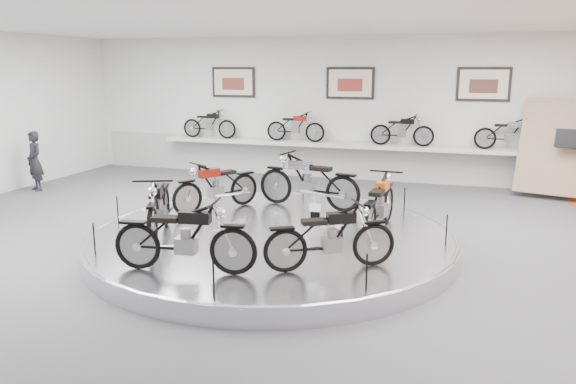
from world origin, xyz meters
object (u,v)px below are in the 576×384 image
(bike_b, at_px, (308,181))
(bike_d, at_px, (159,206))
(bike_c, at_px, (216,186))
(bike_e, at_px, (184,237))
(visitor, at_px, (35,161))
(bike_f, at_px, (330,237))
(display_platform, at_px, (272,240))
(shelf, at_px, (347,145))
(bike_a, at_px, (380,204))

(bike_b, height_order, bike_d, bike_b)
(bike_c, distance_m, bike_e, 3.51)
(visitor, bearing_deg, bike_e, -8.20)
(bike_f, bearing_deg, visitor, 124.66)
(bike_e, height_order, visitor, visitor)
(bike_d, xyz_separation_m, bike_f, (3.09, -0.60, -0.07))
(display_platform, height_order, bike_f, bike_f)
(bike_c, bearing_deg, visitor, -73.80)
(display_platform, distance_m, bike_c, 2.03)
(display_platform, relative_size, bike_f, 3.90)
(bike_b, distance_m, bike_c, 1.87)
(bike_d, xyz_separation_m, visitor, (-5.71, 3.59, -0.08))
(shelf, distance_m, bike_c, 5.50)
(display_platform, distance_m, bike_b, 2.03)
(display_platform, relative_size, bike_e, 3.64)
(bike_d, height_order, bike_e, bike_d)
(bike_b, xyz_separation_m, bike_e, (-0.65, -4.12, -0.05))
(bike_c, xyz_separation_m, bike_e, (1.05, -3.35, 0.01))
(shelf, xyz_separation_m, bike_e, (-0.51, -8.63, -0.18))
(bike_a, bearing_deg, bike_e, 144.83)
(shelf, distance_m, bike_f, 8.02)
(visitor, bearing_deg, bike_d, -4.80)
(bike_c, bearing_deg, bike_a, 111.87)
(visitor, bearing_deg, bike_a, 14.32)
(bike_d, distance_m, visitor, 6.75)
(display_platform, relative_size, bike_c, 3.74)
(bike_e, distance_m, bike_f, 2.05)
(bike_e, bearing_deg, bike_c, 99.28)
(bike_b, bearing_deg, shelf, -77.71)
(bike_c, relative_size, bike_e, 0.97)
(bike_c, bearing_deg, bike_b, 145.50)
(bike_e, bearing_deg, bike_f, 12.79)
(bike_a, height_order, bike_d, bike_d)
(shelf, height_order, bike_b, bike_b)
(display_platform, bearing_deg, shelf, 90.00)
(bike_b, height_order, visitor, visitor)
(shelf, xyz_separation_m, visitor, (-7.40, -3.71, -0.23))
(bike_d, bearing_deg, shelf, 144.97)
(visitor, bearing_deg, display_platform, 7.32)
(display_platform, bearing_deg, bike_d, -152.12)
(display_platform, xyz_separation_m, bike_d, (-1.69, -0.89, 0.70))
(bike_d, distance_m, bike_f, 3.15)
(display_platform, distance_m, bike_a, 2.00)
(bike_c, xyz_separation_m, bike_f, (2.97, -2.62, -0.02))
(shelf, height_order, bike_f, bike_f)
(bike_b, relative_size, bike_e, 1.09)
(bike_a, distance_m, bike_d, 3.78)
(bike_d, relative_size, bike_e, 1.06)
(bike_e, bearing_deg, visitor, 136.31)
(bike_c, relative_size, visitor, 1.11)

